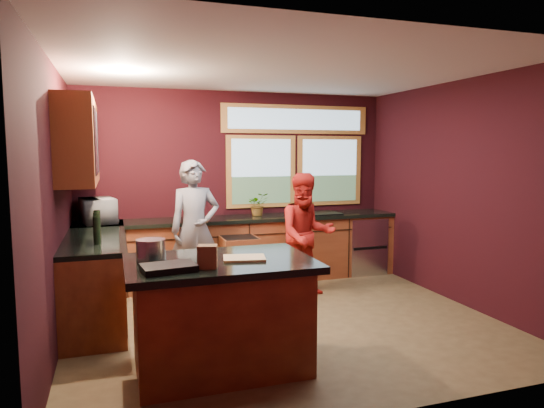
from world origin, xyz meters
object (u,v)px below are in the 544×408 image
island (220,313)px  stock_pot (151,250)px  cutting_board (244,258)px  person_red (306,235)px  person_grey (195,229)px

island → stock_pot: bearing=164.7°
cutting_board → stock_pot: stock_pot is taller
person_red → stock_pot: size_ratio=6.57×
island → person_grey: person_grey is taller
stock_pot → person_grey: bearing=70.7°
person_grey → person_red: size_ratio=1.11×
person_red → cutting_board: size_ratio=4.50×
person_grey → stock_pot: 2.07m
cutting_board → stock_pot: 0.78m
island → person_grey: bearing=86.5°
stock_pot → person_red: bearing=37.9°
person_red → cutting_board: person_red is taller
cutting_board → stock_pot: (-0.75, 0.20, 0.08)m
person_red → person_grey: bearing=171.8°
island → person_red: size_ratio=0.98×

